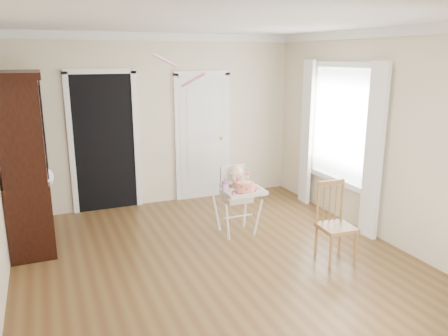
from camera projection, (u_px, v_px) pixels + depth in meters
name	position (u px, v px, depth m)	size (l,w,h in m)	color
floor	(220.00, 265.00, 5.07)	(5.00, 5.00, 0.00)	brown
ceiling	(220.00, 21.00, 4.40)	(5.00, 5.00, 0.00)	white
wall_back	(161.00, 121.00, 6.97)	(4.50, 4.50, 0.00)	beige
wall_right	(383.00, 137.00, 5.58)	(5.00, 5.00, 0.00)	beige
crown_molding	(220.00, 27.00, 4.42)	(4.50, 5.00, 0.12)	white
doorway	(104.00, 140.00, 6.68)	(1.06, 0.05, 2.22)	black
closet_door	(203.00, 138.00, 7.29)	(0.96, 0.09, 2.13)	white
window_right	(339.00, 132.00, 6.28)	(0.13, 1.84, 2.30)	white
high_chair	(237.00, 192.00, 5.84)	(0.55, 0.67, 0.95)	white
baby	(237.00, 182.00, 5.83)	(0.27, 0.21, 0.42)	beige
cake	(245.00, 187.00, 5.59)	(0.29, 0.29, 0.14)	silver
sippy_cup	(225.00, 186.00, 5.60)	(0.08, 0.08, 0.18)	#FF9BE1
china_cabinet	(26.00, 161.00, 5.38)	(0.58, 1.29, 2.18)	black
dining_chair	(335.00, 224.00, 5.12)	(0.41, 0.41, 0.94)	brown
streamer	(165.00, 60.00, 4.67)	(0.03, 0.50, 0.02)	pink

